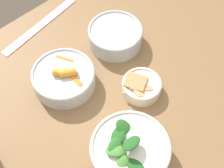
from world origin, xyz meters
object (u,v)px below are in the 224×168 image
Objects in this scene: bowl_beans_hotdog at (115,36)px; ruler at (40,25)px; bowl_greens at (130,151)px; bowl_carrots at (64,77)px; bowl_cookies at (141,86)px.

bowl_beans_hotdog is 0.53× the size of ruler.
bowl_greens is 1.15× the size of bowl_beans_hotdog.
bowl_carrots reaches higher than bowl_cookies.
bowl_carrots is at bearing 85.46° from bowl_greens.
bowl_cookies is (0.17, 0.12, -0.02)m from bowl_greens.
bowl_cookies reaches higher than ruler.
bowl_beans_hotdog is 0.26m from ruler.
bowl_carrots is 1.06× the size of bowl_beans_hotdog.
bowl_greens reaches higher than bowl_cookies.
bowl_carrots is at bearing -109.57° from ruler.
bowl_greens reaches higher than bowl_carrots.
bowl_cookies is at bearing -49.92° from bowl_carrots.
ruler is (0.09, 0.24, -0.03)m from bowl_carrots.
bowl_carrots reaches higher than ruler.
bowl_cookies is (0.14, -0.17, -0.01)m from bowl_carrots.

